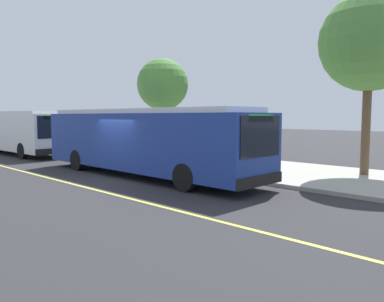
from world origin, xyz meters
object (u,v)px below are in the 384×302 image
object	(u,v)px
transit_bus_second	(19,131)
route_sign_post	(193,131)
waiting_bench	(194,152)
pedestrian_commuter	(154,144)
transit_bus_main	(143,139)

from	to	relation	value
transit_bus_second	route_sign_post	distance (m)	14.84
waiting_bench	route_sign_post	world-z (taller)	route_sign_post
waiting_bench	pedestrian_commuter	world-z (taller)	pedestrian_commuter
waiting_bench	transit_bus_second	bearing A→B (deg)	-157.94
transit_bus_second	pedestrian_commuter	bearing A→B (deg)	15.90
transit_bus_second	waiting_bench	xyz separation A→B (m)	(12.16, 4.93, -0.98)
transit_bus_second	route_sign_post	world-z (taller)	same
waiting_bench	pedestrian_commuter	bearing A→B (deg)	-125.69
transit_bus_second	waiting_bench	distance (m)	13.16
transit_bus_main	transit_bus_second	world-z (taller)	same
transit_bus_main	waiting_bench	bearing A→B (deg)	108.86
transit_bus_main	waiting_bench	distance (m)	5.31
waiting_bench	route_sign_post	size ratio (longest dim) A/B	0.57
transit_bus_second	route_sign_post	xyz separation A→B (m)	(14.66, 2.29, 0.34)
transit_bus_main	transit_bus_second	bearing A→B (deg)	179.95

